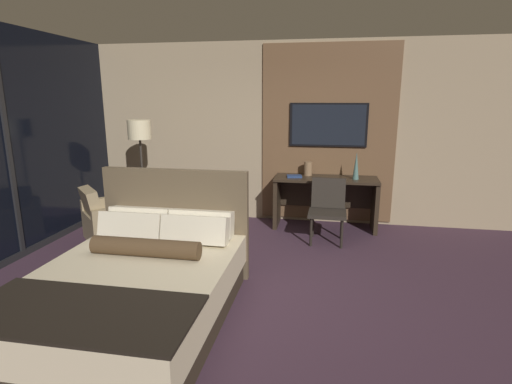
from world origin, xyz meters
TOP-DOWN VIEW (x-y plane):
  - ground_plane at (0.00, 0.00)m, footprint 16.00×16.00m
  - wall_back_tv_panel at (0.09, 2.59)m, footprint 7.20×0.09m
  - wall_left_window at (-3.00, 0.40)m, footprint 0.06×6.00m
  - bed at (-0.87, -0.69)m, footprint 1.63×2.21m
  - desk at (0.75, 2.28)m, footprint 1.53×0.58m
  - tv at (0.75, 2.52)m, footprint 1.17×0.04m
  - desk_chair at (0.79, 1.68)m, footprint 0.52×0.51m
  - armchair_by_window at (-2.19, 1.18)m, footprint 1.01×1.01m
  - floor_lamp at (-1.99, 1.80)m, footprint 0.34×0.34m
  - vase_tall at (1.17, 2.21)m, footprint 0.09×0.09m
  - vase_short at (0.47, 2.38)m, footprint 0.12×0.12m
  - book at (0.28, 2.20)m, footprint 0.24×0.19m

SIDE VIEW (x-z plane):
  - ground_plane at x=0.00m, z-range 0.00..0.00m
  - armchair_by_window at x=-2.19m, z-range -0.12..0.65m
  - bed at x=-0.87m, z-range -0.28..0.92m
  - desk_chair at x=0.79m, z-range 0.07..0.94m
  - desk at x=0.75m, z-range 0.13..0.91m
  - book at x=0.28m, z-range 0.78..0.81m
  - vase_short at x=0.47m, z-range 0.78..1.00m
  - vase_tall at x=1.17m, z-range 0.78..1.19m
  - wall_left_window at x=-3.00m, z-range -0.08..2.72m
  - floor_lamp at x=-1.99m, z-range 0.55..2.19m
  - wall_back_tv_panel at x=0.09m, z-range 0.00..2.80m
  - tv at x=0.75m, z-range 1.22..1.88m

